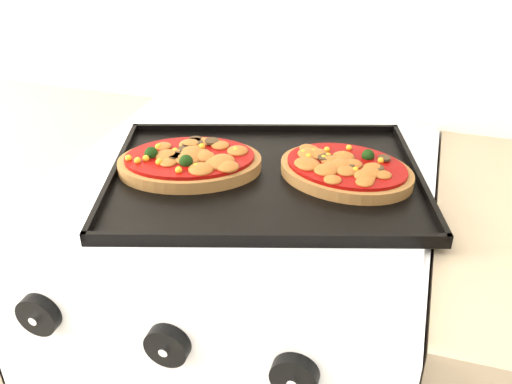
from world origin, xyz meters
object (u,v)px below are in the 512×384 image
(pizza_left, at_px, (190,161))
(baking_tray, at_px, (265,176))
(pizza_right, at_px, (346,169))
(stove, at_px, (246,371))

(pizza_left, bearing_deg, baking_tray, 6.45)
(baking_tray, xyz_separation_m, pizza_right, (0.12, 0.04, 0.01))
(stove, height_order, pizza_left, pizza_left)
(baking_tray, distance_m, pizza_right, 0.13)
(pizza_left, distance_m, pizza_right, 0.25)
(pizza_right, bearing_deg, pizza_left, -168.61)
(baking_tray, xyz_separation_m, pizza_left, (-0.12, -0.01, 0.01))
(baking_tray, height_order, pizza_left, pizza_left)
(baking_tray, bearing_deg, pizza_right, -0.37)
(baking_tray, relative_size, pizza_right, 2.29)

